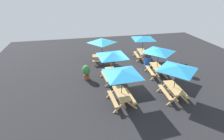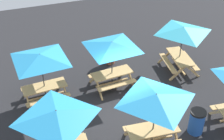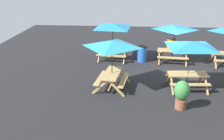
{
  "view_description": "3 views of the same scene",
  "coord_description": "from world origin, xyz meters",
  "px_view_note": "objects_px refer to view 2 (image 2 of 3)",
  "views": [
    {
      "loc": [
        11.68,
        -4.32,
        6.66
      ],
      "look_at": [
        0.12,
        -1.83,
        0.9
      ],
      "focal_mm": 28.0,
      "sensor_mm": 36.0,
      "label": 1
    },
    {
      "loc": [
        4.03,
        8.75,
        8.44
      ],
      "look_at": [
        0.12,
        -1.83,
        0.9
      ],
      "focal_mm": 50.0,
      "sensor_mm": 36.0,
      "label": 2
    },
    {
      "loc": [
        -2.55,
        -12.72,
        5.11
      ],
      "look_at": [
        -3.37,
        -2.02,
        0.9
      ],
      "focal_mm": 40.0,
      "sensor_mm": 36.0,
      "label": 3
    }
  ],
  "objects_px": {
    "picnic_table_5": "(156,101)",
    "picnic_table_0": "(57,118)",
    "picnic_table_4": "(41,61)",
    "picnic_table_2": "(112,48)",
    "potted_plant_0": "(110,51)",
    "picnic_table_1": "(183,33)",
    "trash_bin_blue": "(197,122)"
  },
  "relations": [
    {
      "from": "trash_bin_blue",
      "to": "picnic_table_2",
      "type": "bearing_deg",
      "value": -62.28
    },
    {
      "from": "picnic_table_2",
      "to": "trash_bin_blue",
      "type": "height_order",
      "value": "picnic_table_2"
    },
    {
      "from": "picnic_table_0",
      "to": "picnic_table_5",
      "type": "relative_size",
      "value": 1.0
    },
    {
      "from": "picnic_table_2",
      "to": "potted_plant_0",
      "type": "distance_m",
      "value": 2.39
    },
    {
      "from": "picnic_table_1",
      "to": "trash_bin_blue",
      "type": "xyz_separation_m",
      "value": [
        1.55,
        3.9,
        -1.49
      ]
    },
    {
      "from": "trash_bin_blue",
      "to": "potted_plant_0",
      "type": "xyz_separation_m",
      "value": [
        1.34,
        -5.61,
        0.18
      ]
    },
    {
      "from": "picnic_table_1",
      "to": "picnic_table_5",
      "type": "height_order",
      "value": "same"
    },
    {
      "from": "picnic_table_1",
      "to": "picnic_table_4",
      "type": "bearing_deg",
      "value": -80.92
    },
    {
      "from": "picnic_table_4",
      "to": "picnic_table_5",
      "type": "relative_size",
      "value": 1.21
    },
    {
      "from": "picnic_table_5",
      "to": "picnic_table_1",
      "type": "bearing_deg",
      "value": -125.13
    },
    {
      "from": "potted_plant_0",
      "to": "picnic_table_2",
      "type": "bearing_deg",
      "value": 72.27
    },
    {
      "from": "potted_plant_0",
      "to": "picnic_table_4",
      "type": "bearing_deg",
      "value": 27.57
    },
    {
      "from": "picnic_table_2",
      "to": "trash_bin_blue",
      "type": "relative_size",
      "value": 2.88
    },
    {
      "from": "potted_plant_0",
      "to": "trash_bin_blue",
      "type": "bearing_deg",
      "value": 103.45
    },
    {
      "from": "potted_plant_0",
      "to": "picnic_table_1",
      "type": "bearing_deg",
      "value": 149.26
    },
    {
      "from": "picnic_table_2",
      "to": "picnic_table_0",
      "type": "bearing_deg",
      "value": 44.12
    },
    {
      "from": "picnic_table_4",
      "to": "trash_bin_blue",
      "type": "height_order",
      "value": "picnic_table_4"
    },
    {
      "from": "picnic_table_1",
      "to": "picnic_table_5",
      "type": "xyz_separation_m",
      "value": [
        3.37,
        3.92,
        0.0
      ]
    },
    {
      "from": "trash_bin_blue",
      "to": "potted_plant_0",
      "type": "height_order",
      "value": "potted_plant_0"
    },
    {
      "from": "picnic_table_1",
      "to": "trash_bin_blue",
      "type": "bearing_deg",
      "value": -13.83
    },
    {
      "from": "picnic_table_4",
      "to": "potted_plant_0",
      "type": "relative_size",
      "value": 2.35
    },
    {
      "from": "picnic_table_4",
      "to": "picnic_table_5",
      "type": "xyz_separation_m",
      "value": [
        -3.09,
        3.78,
        0.0
      ]
    },
    {
      "from": "picnic_table_2",
      "to": "picnic_table_4",
      "type": "bearing_deg",
      "value": -5.04
    },
    {
      "from": "picnic_table_0",
      "to": "picnic_table_1",
      "type": "relative_size",
      "value": 1.0
    },
    {
      "from": "picnic_table_5",
      "to": "picnic_table_4",
      "type": "bearing_deg",
      "value": -45.28
    },
    {
      "from": "picnic_table_4",
      "to": "picnic_table_0",
      "type": "bearing_deg",
      "value": 85.03
    },
    {
      "from": "picnic_table_4",
      "to": "potted_plant_0",
      "type": "bearing_deg",
      "value": -156.07
    },
    {
      "from": "picnic_table_2",
      "to": "potted_plant_0",
      "type": "height_order",
      "value": "picnic_table_2"
    },
    {
      "from": "picnic_table_1",
      "to": "picnic_table_2",
      "type": "relative_size",
      "value": 0.83
    },
    {
      "from": "picnic_table_4",
      "to": "picnic_table_5",
      "type": "height_order",
      "value": "same"
    },
    {
      "from": "picnic_table_5",
      "to": "picnic_table_0",
      "type": "bearing_deg",
      "value": -0.38
    },
    {
      "from": "trash_bin_blue",
      "to": "picnic_table_4",
      "type": "bearing_deg",
      "value": -37.43
    }
  ]
}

